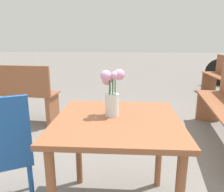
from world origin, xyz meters
TOP-DOWN VIEW (x-y plane):
  - table_front at (0.00, 0.00)m, footprint 0.77×0.77m
  - flower_vase at (-0.04, 0.05)m, footprint 0.15×0.12m
  - bench_middle at (-1.63, 1.61)m, footprint 1.46×0.50m

SIDE VIEW (x-z plane):
  - bench_middle at x=-1.63m, z-range 0.03..0.88m
  - table_front at x=0.00m, z-range 0.24..0.94m
  - flower_vase at x=-0.04m, z-range 0.70..1.00m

